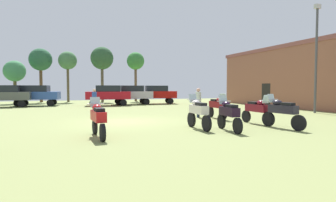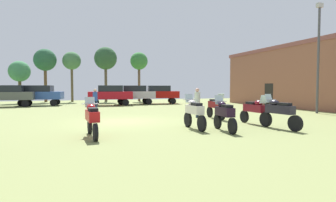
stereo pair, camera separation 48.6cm
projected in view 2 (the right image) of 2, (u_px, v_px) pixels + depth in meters
The scene contains 21 objects.
ground_plane at pixel (123, 122), 14.65m from camera, with size 44.00×52.00×0.02m.
brick_building at pixel (324, 76), 23.85m from camera, with size 6.12×21.18×5.64m.
motorcycle_1 at pixel (216, 106), 15.90m from camera, with size 0.62×2.17×1.47m.
motorcycle_2 at pixel (255, 110), 13.40m from camera, with size 0.62×2.23×1.45m.
motorcycle_3 at pixel (92, 118), 9.97m from camera, with size 0.62×2.20×1.44m.
motorcycle_5 at pixel (194, 112), 11.91m from camera, with size 0.62×2.13×1.51m.
motorcycle_6 at pixel (224, 114), 11.32m from camera, with size 0.62×2.10×1.47m.
motorcycle_7 at pixel (279, 112), 11.96m from camera, with size 0.65×2.26×1.51m.
car_1 at pixel (40, 94), 27.30m from camera, with size 4.53×2.46×2.00m.
car_2 at pixel (111, 94), 27.62m from camera, with size 4.46×2.23×2.00m.
car_3 at pixel (159, 93), 30.48m from camera, with size 4.52×2.42×2.00m.
car_4 at pixel (134, 93), 29.41m from camera, with size 4.47×2.27×2.00m.
car_5 at pixel (9, 94), 25.67m from camera, with size 4.37×1.98×2.00m.
person_1 at pixel (95, 99), 20.08m from camera, with size 0.38×0.38×1.70m.
person_2 at pixel (197, 100), 16.53m from camera, with size 0.48×0.48×1.76m.
tree_2 at pixel (106, 59), 35.01m from camera, with size 2.84×2.84×6.91m.
tree_3 at pixel (72, 62), 34.55m from camera, with size 2.24×2.24×6.26m.
tree_5 at pixel (19, 72), 31.50m from camera, with size 2.35×2.35×4.82m.
tree_6 at pixel (139, 62), 36.23m from camera, with size 2.27×2.27×6.41m.
tree_7 at pixel (45, 61), 33.82m from camera, with size 2.68×2.68×6.52m.
lamp_post at pixel (318, 53), 19.06m from camera, with size 0.44×0.24×7.57m.
Camera 2 is at (-2.34, -14.58, 1.82)m, focal length 29.54 mm.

